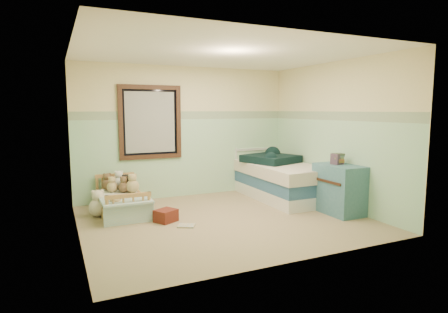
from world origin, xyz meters
name	(u,v)px	position (x,y,z in m)	size (l,w,h in m)	color
floor	(225,220)	(0.00, 0.00, -0.01)	(4.20, 3.60, 0.02)	gray
ceiling	(225,53)	(0.00, 0.00, 2.51)	(4.20, 3.60, 0.02)	white
wall_back	(186,132)	(0.00, 1.80, 1.25)	(4.20, 0.04, 2.50)	beige
wall_front	(295,150)	(0.00, -1.80, 1.25)	(4.20, 0.04, 2.50)	beige
wall_left	(75,144)	(-2.10, 0.00, 1.25)	(0.04, 3.60, 2.50)	beige
wall_right	(335,135)	(2.10, 0.00, 1.25)	(0.04, 3.60, 2.50)	beige
wainscot_mint	(187,158)	(0.00, 1.79, 0.75)	(4.20, 0.01, 1.50)	#A4CDAF
border_strip	(186,115)	(0.00, 1.79, 1.57)	(4.20, 0.01, 0.15)	#51745A
window_frame	(150,122)	(-0.70, 1.76, 1.45)	(1.16, 0.06, 1.36)	black
window_blinds	(150,122)	(-0.70, 1.77, 1.45)	(0.92, 0.01, 1.12)	#B3B4AC
toddler_bed_frame	(122,207)	(-1.38, 1.05, 0.09)	(0.67, 1.35, 0.17)	#9C6A3D
toddler_mattress	(121,199)	(-1.38, 1.05, 0.23)	(0.62, 1.29, 0.12)	silver
patchwork_quilt	(126,200)	(-1.38, 0.63, 0.31)	(0.73, 0.67, 0.03)	#73B2DF
plush_bed_brown	(107,184)	(-1.53, 1.55, 0.39)	(0.20, 0.20, 0.20)	brown
plush_bed_white	(119,183)	(-1.33, 1.55, 0.40)	(0.22, 0.22, 0.22)	silver
plush_bed_tan	(112,187)	(-1.48, 1.33, 0.39)	(0.18, 0.18, 0.18)	tan
plush_bed_dark	(126,185)	(-1.25, 1.33, 0.39)	(0.20, 0.20, 0.20)	black
plush_floor_cream	(98,207)	(-1.75, 0.98, 0.14)	(0.29, 0.29, 0.29)	beige
plush_floor_tan	(116,213)	(-1.55, 0.56, 0.13)	(0.26, 0.26, 0.26)	tan
twin_bed_frame	(281,193)	(1.55, 0.81, 0.11)	(1.00, 2.00, 0.22)	white
twin_boxspring	(281,181)	(1.55, 0.81, 0.33)	(1.00, 2.00, 0.22)	navy
twin_mattress	(281,170)	(1.55, 0.81, 0.55)	(1.04, 2.04, 0.22)	beige
teal_blanket	(271,159)	(1.50, 1.11, 0.73)	(0.85, 0.90, 0.14)	black
dresser	(339,189)	(1.84, -0.45, 0.40)	(0.50, 0.80, 0.80)	#316073
book_stack	(337,159)	(1.84, -0.38, 0.89)	(0.18, 0.14, 0.18)	brown
red_pillow	(166,216)	(-0.86, 0.26, 0.09)	(0.30, 0.26, 0.19)	maroon
floor_book	(186,226)	(-0.66, -0.09, 0.01)	(0.24, 0.19, 0.02)	#FBB94A
extra_plush_0	(133,186)	(-1.17, 1.16, 0.40)	(0.22, 0.22, 0.22)	tan
extra_plush_1	(124,187)	(-1.31, 1.23, 0.39)	(0.19, 0.19, 0.19)	brown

